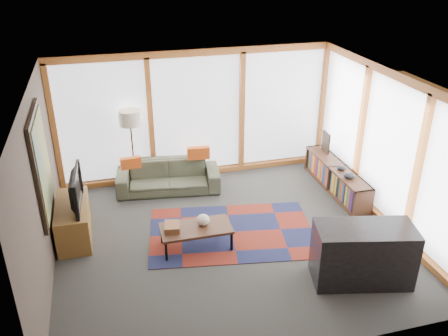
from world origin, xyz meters
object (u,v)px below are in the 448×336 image
object	(u,v)px
sofa	(168,176)
tv_console	(74,221)
coffee_table	(196,237)
television	(71,190)
bar_counter	(363,254)
bookshelf	(336,178)
floor_lamp	(133,151)

from	to	relation	value
sofa	tv_console	distance (m)	2.13
coffee_table	television	world-z (taller)	television
coffee_table	bar_counter	xyz separation A→B (m)	(2.11, -1.38, 0.25)
sofa	tv_console	xyz separation A→B (m)	(-1.74, -1.22, 0.02)
bookshelf	tv_console	size ratio (longest dim) A/B	1.71
bookshelf	bar_counter	world-z (taller)	bar_counter
tv_console	television	distance (m)	0.60
coffee_table	tv_console	world-z (taller)	tv_console
bookshelf	bar_counter	xyz separation A→B (m)	(-0.90, -2.53, 0.17)
tv_console	television	xyz separation A→B (m)	(0.04, -0.04, 0.59)
sofa	bookshelf	distance (m)	3.25
sofa	coffee_table	size ratio (longest dim) A/B	1.77
bookshelf	tv_console	world-z (taller)	tv_console
television	bookshelf	bearing A→B (deg)	-82.06
sofa	television	world-z (taller)	television
sofa	bar_counter	xyz separation A→B (m)	(2.23, -3.40, 0.15)
television	floor_lamp	bearing A→B (deg)	-33.11
bookshelf	television	world-z (taller)	television
floor_lamp	tv_console	distance (m)	1.88
coffee_table	sofa	bearing A→B (deg)	93.45
tv_console	bookshelf	bearing A→B (deg)	4.15
coffee_table	bookshelf	distance (m)	3.23
floor_lamp	coffee_table	world-z (taller)	floor_lamp
tv_console	bar_counter	world-z (taller)	bar_counter
bar_counter	television	bearing A→B (deg)	164.71
tv_console	bar_counter	xyz separation A→B (m)	(3.97, -2.18, 0.13)
floor_lamp	television	size ratio (longest dim) A/B	1.61
sofa	coffee_table	world-z (taller)	sofa
floor_lamp	coffee_table	xyz separation A→B (m)	(0.74, -2.22, -0.62)
television	bar_counter	bearing A→B (deg)	-115.25
bookshelf	coffee_table	bearing A→B (deg)	-159.09
coffee_table	television	distance (m)	2.10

